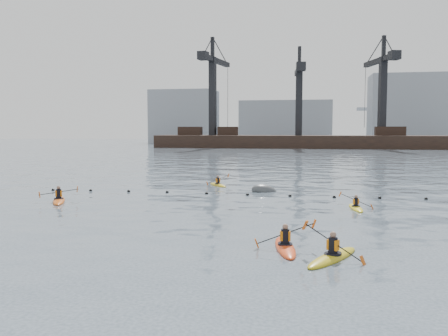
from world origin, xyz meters
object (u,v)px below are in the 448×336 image
(mooring_buoy, at_px, (264,191))
(kayaker_5, at_px, (218,184))
(kayaker_2, at_px, (59,200))
(kayaker_0, at_px, (285,246))
(kayaker_3, at_px, (356,207))
(kayaker_1, at_px, (333,256))

(mooring_buoy, bearing_deg, kayaker_5, 143.83)
(kayaker_2, xyz_separation_m, kayaker_5, (8.55, 10.33, -0.02))
(kayaker_0, distance_m, kayaker_3, 10.81)
(kayaker_0, xyz_separation_m, mooring_buoy, (-2.31, 16.99, -0.11))
(kayaker_2, bearing_deg, kayaker_0, -59.24)
(kayaker_0, height_order, kayaker_1, kayaker_1)
(kayaker_1, distance_m, kayaker_2, 19.99)
(kayaker_0, height_order, kayaker_2, kayaker_0)
(kayaker_0, relative_size, kayaker_1, 1.03)
(kayaker_3, bearing_deg, kayaker_5, 130.01)
(kayaker_5, bearing_deg, kayaker_1, -102.82)
(kayaker_2, height_order, kayaker_3, kayaker_2)
(kayaker_0, height_order, kayaker_3, kayaker_0)
(kayaker_1, xyz_separation_m, kayaker_3, (1.92, 11.35, -0.02))
(kayaker_2, distance_m, kayaker_5, 13.41)
(mooring_buoy, bearing_deg, kayaker_3, -48.70)
(kayaker_1, bearing_deg, kayaker_3, 109.20)
(kayaker_0, bearing_deg, mooring_buoy, 88.12)
(kayaker_1, height_order, mooring_buoy, kayaker_1)
(kayaker_0, bearing_deg, kayaker_5, 98.24)
(kayaker_1, relative_size, kayaker_3, 1.17)
(kayaker_1, xyz_separation_m, mooring_buoy, (-4.08, 18.18, -0.11))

